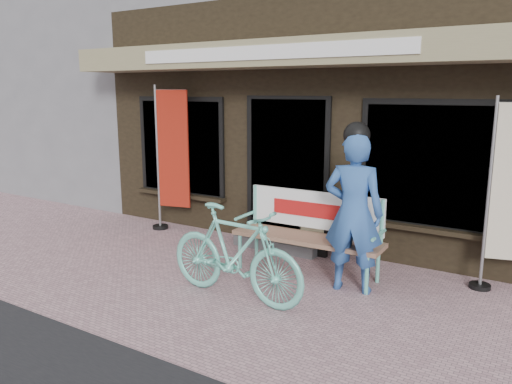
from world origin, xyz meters
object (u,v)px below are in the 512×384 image
Objects in this scene: nobori_red at (171,157)px; nobori_cream at (510,194)px; bicycle at (235,253)px; bench at (310,227)px; menu_stand at (314,225)px; person at (354,210)px.

nobori_cream is at bearing -12.88° from nobori_red.
nobori_red reaches higher than bicycle.
bench is 2.30m from nobori_cream.
bench is at bearing -65.53° from menu_stand.
bicycle reaches higher than bench.
nobori_cream is 2.64× the size of menu_stand.
menu_stand is at bearing 164.41° from nobori_cream.
bench is 0.78m from person.
bench is at bearing 149.72° from person.
bench reaches higher than menu_stand.
bench is 0.72m from menu_stand.
nobori_cream is (2.14, 0.64, 0.54)m from bench.
bicycle is at bearing -108.25° from bench.
nobori_red is at bearing 156.74° from person.
person is at bearing -22.22° from bench.
nobori_red is (-2.44, 1.77, 0.69)m from bicycle.
person is 2.31× the size of menu_stand.
nobori_cream reaches higher than bicycle.
nobori_cream is at bearing -51.17° from bicycle.
bench is 1.09× the size of bicycle.
menu_stand is at bearing 110.27° from bench.
bench is 1.22m from bicycle.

